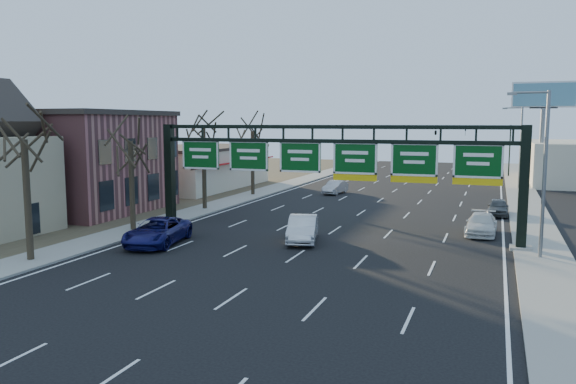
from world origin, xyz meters
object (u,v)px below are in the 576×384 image
at_px(car_blue_suv, 158,231).
at_px(car_silver_sedan, 303,229).
at_px(sign_gantry, 330,165).
at_px(car_white_wagon, 481,224).

relative_size(car_blue_suv, car_silver_sedan, 1.18).
height_order(sign_gantry, car_white_wagon, sign_gantry).
bearing_deg(sign_gantry, car_white_wagon, 23.54).
xyz_separation_m(sign_gantry, car_silver_sedan, (-1.06, -2.16, -3.83)).
bearing_deg(car_blue_suv, sign_gantry, 24.08).
bearing_deg(car_blue_suv, car_white_wagon, 19.14).
bearing_deg(car_white_wagon, sign_gantry, -154.73).
distance_m(car_blue_suv, car_silver_sedan, 8.84).
bearing_deg(sign_gantry, car_silver_sedan, -116.20).
bearing_deg(sign_gantry, car_blue_suv, -146.21).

